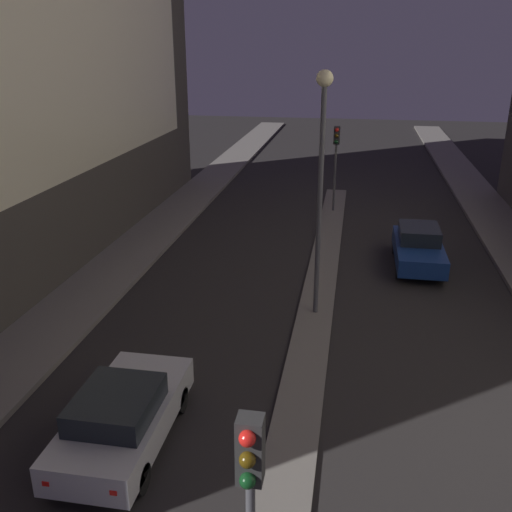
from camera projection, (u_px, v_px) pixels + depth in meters
median_strip at (319, 293)px, 20.52m from camera, size 1.16×30.35×0.10m
traffic_light_near at (250, 499)px, 6.94m from camera, size 0.32×0.42×4.40m
traffic_light_mid at (336, 150)px, 29.15m from camera, size 0.32×0.42×4.40m
street_lamp at (322, 157)px, 17.16m from camera, size 0.50×0.50×7.70m
car_left_lane at (123, 416)px, 12.62m from camera, size 1.94×4.41×1.53m
car_right_lane at (418, 247)px, 22.87m from camera, size 1.82×4.41×1.58m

